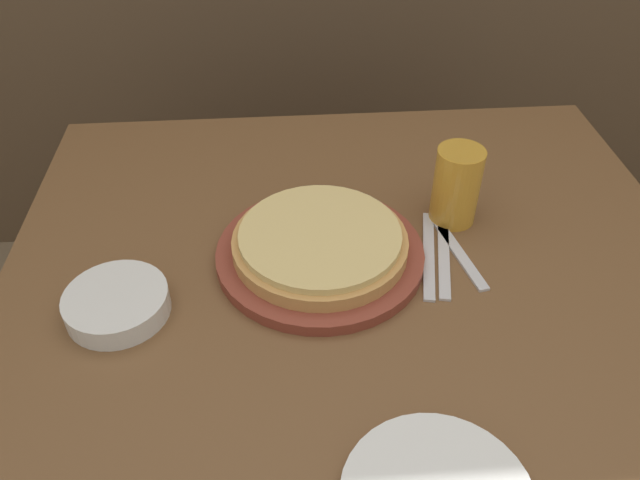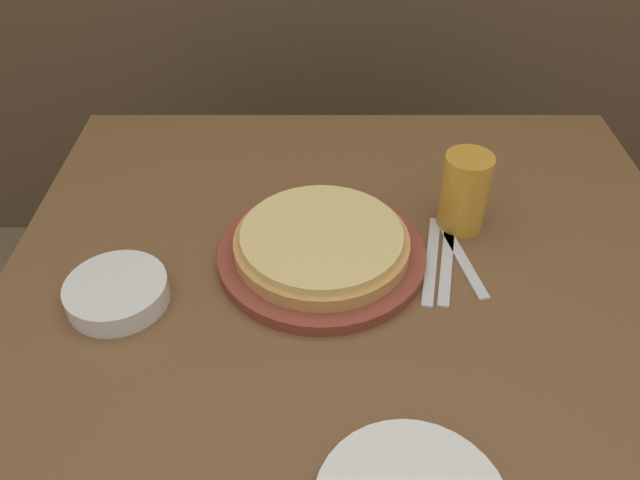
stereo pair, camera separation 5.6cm
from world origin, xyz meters
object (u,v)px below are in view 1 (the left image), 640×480
at_px(fork, 429,254).
at_px(side_bowl, 117,303).
at_px(pizza_on_board, 320,247).
at_px(beer_glass, 457,183).
at_px(spoon, 459,253).
at_px(dinner_knife, 444,253).

bearing_deg(fork, side_bowl, -169.51).
bearing_deg(fork, pizza_on_board, 178.26).
relative_size(side_bowl, fork, 0.71).
xyz_separation_m(pizza_on_board, beer_glass, (0.24, 0.09, 0.05)).
distance_m(beer_glass, side_bowl, 0.58).
relative_size(pizza_on_board, fork, 1.56).
distance_m(beer_glass, spoon, 0.12).
bearing_deg(side_bowl, fork, 10.49).
height_order(fork, spoon, same).
relative_size(beer_glass, dinner_knife, 0.64).
height_order(beer_glass, dinner_knife, beer_glass).
bearing_deg(pizza_on_board, side_bowl, -162.74).
bearing_deg(pizza_on_board, beer_glass, 20.68).
relative_size(pizza_on_board, spoon, 1.84).
distance_m(side_bowl, spoon, 0.54).
bearing_deg(pizza_on_board, dinner_knife, -1.53).
xyz_separation_m(side_bowl, dinner_knife, (0.51, 0.09, -0.02)).
xyz_separation_m(pizza_on_board, side_bowl, (-0.31, -0.10, -0.01)).
bearing_deg(side_bowl, pizza_on_board, 17.26).
bearing_deg(pizza_on_board, spoon, -1.36).
distance_m(beer_glass, fork, 0.13).
height_order(pizza_on_board, dinner_knife, pizza_on_board).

